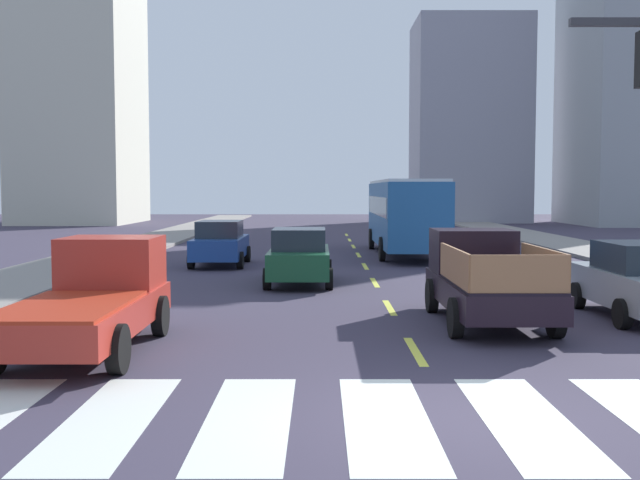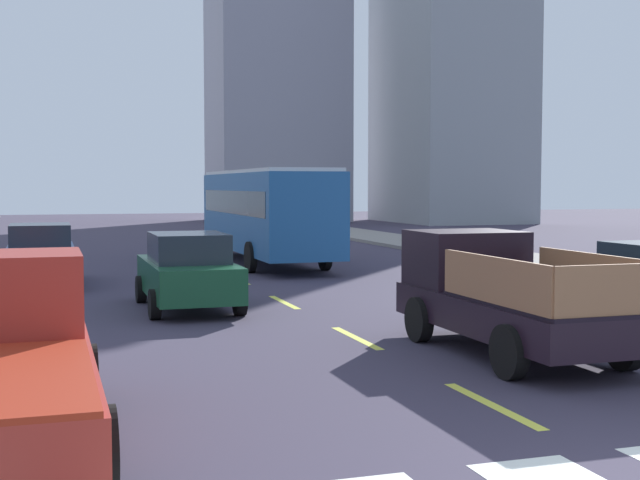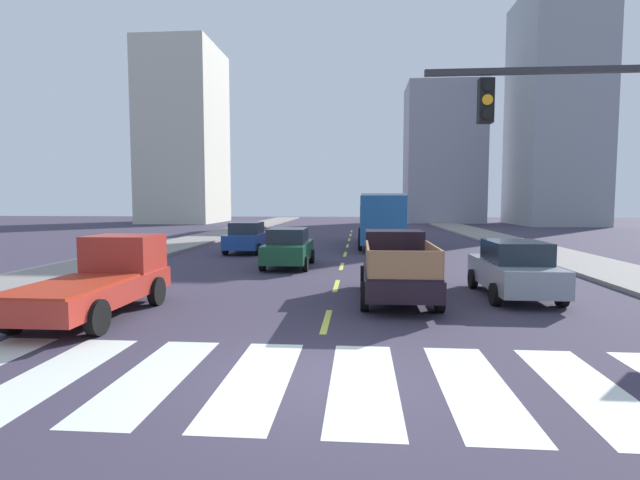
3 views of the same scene
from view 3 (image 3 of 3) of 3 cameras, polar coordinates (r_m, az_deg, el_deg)
The scene contains 26 objects.
ground_plane at distance 8.32m, azimuth -1.21°, elevation -16.08°, with size 160.00×160.00×0.00m, color #373143.
sidewalk_right at distance 27.85m, azimuth 26.24°, elevation -1.76°, with size 3.61×110.00×0.15m, color gray.
sidewalk_left at distance 28.48m, azimuth -19.94°, elevation -1.43°, with size 3.61×110.00×0.15m, color gray.
crosswalk_stripe_2 at distance 9.77m, azimuth -28.46°, elevation -13.46°, with size 1.08×3.96×0.01m, color silver.
crosswalk_stripe_3 at distance 8.96m, azimuth -18.73°, elevation -14.77°, with size 1.08×3.96×0.01m, color silver.
crosswalk_stripe_4 at distance 8.45m, azimuth -7.35°, elevation -15.76°, with size 1.08×3.96×0.01m, color silver.
crosswalk_stripe_5 at distance 8.28m, azimuth 5.06°, elevation -16.18°, with size 1.08×3.96×0.01m, color silver.
crosswalk_stripe_6 at distance 8.48m, azimuth 17.44°, elevation -15.87°, with size 1.08×3.96×0.01m, color silver.
crosswalk_stripe_7 at distance 9.02m, azimuth 28.73°, elevation -14.98°, with size 1.08×3.96×0.01m, color silver.
lane_dash_0 at distance 12.13m, azimuth 0.75°, elevation -9.40°, with size 0.16×2.40×0.01m, color #D3D445.
lane_dash_1 at distance 17.02m, azimuth 1.91°, elevation -5.32°, with size 0.16×2.40×0.01m, color #D3D445.
lane_dash_2 at distance 21.96m, azimuth 2.54°, elevation -3.07°, with size 0.16×2.40×0.01m, color #D3D445.
lane_dash_3 at distance 26.92m, azimuth 2.94°, elevation -1.64°, with size 0.16×2.40×0.01m, color #D3D445.
lane_dash_4 at distance 31.89m, azimuth 3.22°, elevation -0.66°, with size 0.16×2.40×0.01m, color #D3D445.
lane_dash_5 at distance 36.87m, azimuth 3.42°, elevation 0.05°, with size 0.16×2.40×0.01m, color #D3D445.
lane_dash_6 at distance 41.85m, azimuth 3.57°, elevation 0.60°, with size 0.16×2.40×0.01m, color #D3D445.
lane_dash_7 at distance 46.84m, azimuth 3.69°, elevation 1.03°, with size 0.16×2.40×0.01m, color #D3D445.
pickup_stakebed at distance 15.11m, azimuth 8.87°, elevation -3.06°, with size 2.18×5.20×1.96m.
pickup_dark at distance 13.98m, azimuth -23.94°, elevation -4.09°, with size 2.18×5.20×1.96m.
city_bus at distance 31.75m, azimuth 6.95°, elevation 2.81°, with size 2.72×10.80×3.32m.
sedan_mid at distance 16.06m, azimuth 21.62°, elevation -3.15°, with size 2.02×4.40×1.72m.
sedan_near_right at distance 21.69m, azimuth -3.70°, elevation -0.89°, with size 2.02×4.40×1.72m.
sedan_near_left at distance 27.92m, azimuth -8.46°, elevation 0.30°, with size 2.02×4.40×1.72m.
tower_tall_centre at distance 66.53m, azimuth 25.69°, elevation 13.35°, with size 8.70×11.82×27.07m, color gray.
block_mid_left at distance 68.97m, azimuth -15.51°, elevation 11.59°, with size 9.22×11.87×22.99m, color beige.
block_mid_right at distance 68.15m, azimuth 14.14°, elevation 9.63°, with size 9.88×8.03×18.08m, color #91909F.
Camera 3 is at (0.80, -7.74, 2.94)m, focal length 27.53 mm.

